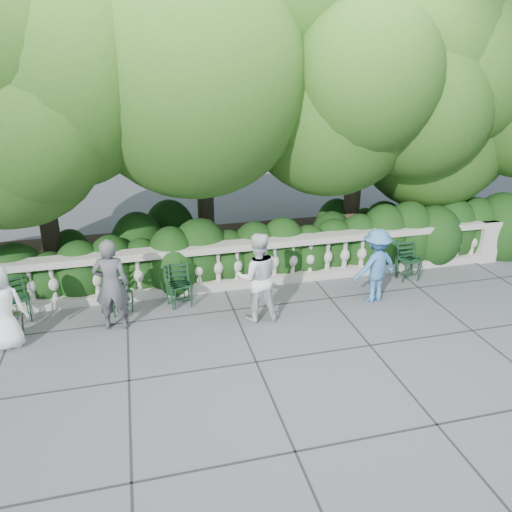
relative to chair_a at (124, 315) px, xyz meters
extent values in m
plane|color=#4A4C51|center=(2.56, -1.13, 0.00)|extent=(90.00, 90.00, 0.00)
cube|color=#9E998E|center=(2.56, 0.67, 0.09)|extent=(12.00, 0.32, 0.18)
cube|color=#9E998E|center=(2.56, 0.67, 0.93)|extent=(12.00, 0.36, 0.14)
cube|color=#9E998E|center=(8.34, 0.67, 0.50)|extent=(0.44, 0.44, 1.00)
cylinder|color=#3F3023|center=(-1.44, 2.27, 1.40)|extent=(0.40, 0.40, 2.80)
ellipsoid|color=#1C3C10|center=(-1.44, 1.83, 3.68)|extent=(5.28, 5.28, 3.96)
cylinder|color=#3F3023|center=(2.06, 2.87, 1.70)|extent=(0.40, 0.40, 3.40)
ellipsoid|color=#1C3C10|center=(2.06, 2.35, 4.44)|extent=(6.24, 6.24, 4.68)
cylinder|color=#3F3023|center=(5.56, 2.17, 1.50)|extent=(0.40, 0.40, 3.00)
ellipsoid|color=#1C3C10|center=(5.56, 1.71, 3.92)|extent=(5.52, 5.52, 4.14)
cylinder|color=#3F3023|center=(8.56, 2.67, 1.30)|extent=(0.40, 0.40, 2.60)
ellipsoid|color=#1C3C10|center=(8.56, 2.27, 3.40)|extent=(4.80, 4.80, 3.60)
imported|color=white|center=(-1.88, -0.65, 0.75)|extent=(0.77, 0.54, 1.50)
imported|color=#47464C|center=(-0.13, -0.45, 0.85)|extent=(0.68, 0.50, 1.70)
imported|color=silver|center=(2.43, -0.74, 0.84)|extent=(0.89, 0.73, 1.69)
imported|color=teal|center=(4.86, -0.60, 0.75)|extent=(1.07, 0.77, 1.50)
camera|label=1|loc=(0.40, -8.69, 4.66)|focal=35.00mm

